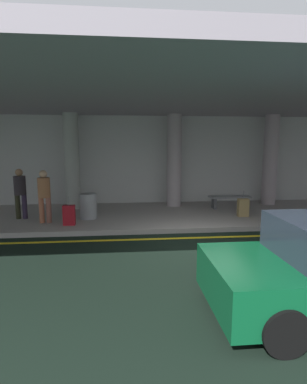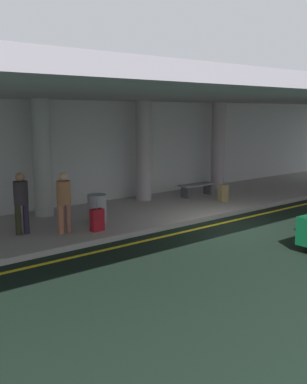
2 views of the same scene
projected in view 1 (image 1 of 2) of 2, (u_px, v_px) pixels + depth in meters
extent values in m
plane|color=black|center=(200.00, 244.00, 8.06)|extent=(60.00, 60.00, 0.00)
cube|color=#A29C98|center=(179.00, 215.00, 11.09)|extent=(26.00, 4.20, 0.15)
cube|color=yellow|center=(195.00, 238.00, 8.58)|extent=(26.00, 0.14, 0.01)
cylinder|color=#9EA29B|center=(72.00, 161.00, 11.69)|extent=(0.58, 0.58, 3.65)
cylinder|color=#A19599|center=(174.00, 161.00, 12.07)|extent=(0.58, 0.58, 3.65)
cylinder|color=#A7979E|center=(270.00, 160.00, 12.44)|extent=(0.58, 0.58, 3.65)
cube|color=gray|center=(184.00, 104.00, 10.00)|extent=(28.00, 13.20, 0.30)
cube|color=#B9BBB8|center=(171.00, 161.00, 13.02)|extent=(26.00, 0.30, 3.80)
cylinder|color=black|center=(235.00, 274.00, 5.44)|extent=(0.64, 0.22, 0.64)
cylinder|color=black|center=(284.00, 331.00, 3.76)|extent=(0.64, 0.22, 0.64)
cylinder|color=#9B593F|center=(42.00, 210.00, 9.59)|extent=(0.16, 0.16, 0.82)
cylinder|color=brown|center=(49.00, 210.00, 9.61)|extent=(0.16, 0.16, 0.82)
cylinder|color=#925C39|center=(44.00, 188.00, 9.49)|extent=(0.38, 0.38, 0.62)
sphere|color=tan|center=(43.00, 174.00, 9.43)|extent=(0.24, 0.24, 0.24)
cylinder|color=black|center=(18.00, 207.00, 10.12)|extent=(0.16, 0.16, 0.82)
cylinder|color=#281E32|center=(25.00, 207.00, 10.14)|extent=(0.16, 0.16, 0.82)
cylinder|color=#262025|center=(20.00, 185.00, 10.02)|extent=(0.38, 0.38, 0.62)
sphere|color=#8C6647|center=(19.00, 172.00, 9.95)|extent=(0.24, 0.24, 0.24)
cube|color=olive|center=(243.00, 208.00, 10.47)|extent=(0.36, 0.22, 0.62)
cylinder|color=slate|center=(244.00, 195.00, 10.40)|extent=(0.02, 0.02, 0.28)
cube|color=maroon|center=(69.00, 215.00, 9.34)|extent=(0.36, 0.22, 0.62)
cylinder|color=slate|center=(68.00, 201.00, 9.27)|extent=(0.02, 0.02, 0.28)
cube|color=slate|center=(230.00, 197.00, 11.80)|extent=(1.60, 0.50, 0.06)
cube|color=#4C4C51|center=(214.00, 203.00, 11.78)|extent=(0.10, 0.40, 0.42)
cube|color=#4C4C51|center=(245.00, 203.00, 11.90)|extent=(0.10, 0.40, 0.42)
cylinder|color=gray|center=(88.00, 206.00, 10.15)|extent=(0.56, 0.56, 0.85)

